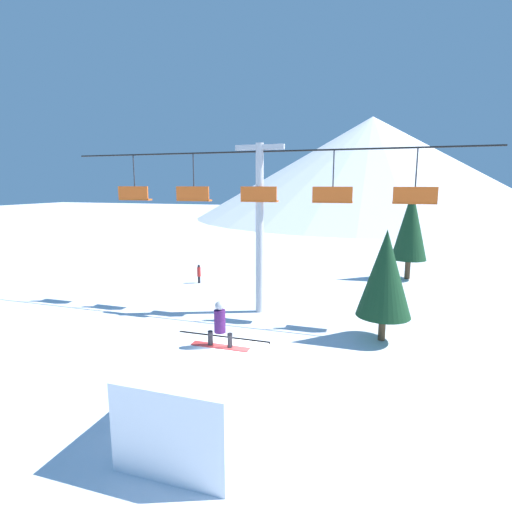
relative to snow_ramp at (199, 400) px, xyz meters
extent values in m
plane|color=white|center=(1.11, 0.70, -1.07)|extent=(220.00, 220.00, 0.00)
cone|color=silver|center=(1.11, 74.15, 8.52)|extent=(67.51, 67.51, 19.18)
cube|color=white|center=(0.00, 0.00, 0.00)|extent=(2.73, 3.31, 2.14)
cube|color=silver|center=(0.00, 1.60, 1.04)|extent=(2.73, 0.10, 0.06)
cube|color=#B22D2D|center=(0.21, 0.91, 1.08)|extent=(1.60, 0.26, 0.03)
cylinder|color=black|center=(-0.07, 0.91, 1.29)|extent=(0.13, 0.13, 0.38)
cylinder|color=black|center=(0.49, 0.91, 1.29)|extent=(0.13, 0.13, 0.38)
cylinder|color=#471956|center=(0.21, 0.91, 1.78)|extent=(0.30, 0.30, 0.60)
sphere|color=#B2B2B7|center=(0.21, 0.91, 2.20)|extent=(0.24, 0.24, 0.24)
cylinder|color=#B2B2B7|center=(-1.64, 10.34, 3.09)|extent=(0.39, 0.39, 8.32)
cube|color=#B2B2B7|center=(-1.64, 10.34, 7.05)|extent=(2.40, 0.24, 0.24)
cylinder|color=black|center=(-1.64, 10.34, 6.85)|extent=(20.62, 0.08, 0.08)
cylinder|color=#28282D|center=(-8.65, 10.34, 5.69)|extent=(0.06, 0.06, 2.33)
cube|color=#E05619|center=(-8.65, 10.34, 4.52)|extent=(1.80, 0.44, 0.08)
cube|color=#E05619|center=(-8.65, 10.16, 4.87)|extent=(1.80, 0.08, 0.70)
cylinder|color=#28282D|center=(-5.15, 10.34, 5.69)|extent=(0.06, 0.06, 2.33)
cube|color=#E05619|center=(-5.15, 10.34, 4.52)|extent=(1.80, 0.44, 0.08)
cube|color=#E05619|center=(-5.15, 10.16, 4.87)|extent=(1.80, 0.08, 0.70)
cylinder|color=#28282D|center=(-1.64, 10.34, 5.69)|extent=(0.06, 0.06, 2.33)
cube|color=#E05619|center=(-1.64, 10.34, 4.52)|extent=(1.80, 0.44, 0.08)
cube|color=#E05619|center=(-1.64, 10.16, 4.87)|extent=(1.80, 0.08, 0.70)
cylinder|color=#28282D|center=(1.86, 10.34, 5.69)|extent=(0.06, 0.06, 2.33)
cube|color=#E05619|center=(1.86, 10.34, 4.52)|extent=(1.80, 0.44, 0.08)
cube|color=#E05619|center=(1.86, 10.16, 4.87)|extent=(1.80, 0.08, 0.70)
cylinder|color=#28282D|center=(5.37, 10.34, 5.69)|extent=(0.06, 0.06, 2.33)
cube|color=#E05619|center=(5.37, 10.34, 4.52)|extent=(1.80, 0.44, 0.08)
cube|color=#E05619|center=(5.37, 10.16, 4.87)|extent=(1.80, 0.08, 0.70)
cylinder|color=#4C3823|center=(4.32, 8.28, -0.54)|extent=(0.29, 0.29, 1.06)
cone|color=#14381E|center=(4.32, 8.28, 1.78)|extent=(2.21, 2.21, 3.58)
cylinder|color=#4C3823|center=(5.88, 20.33, -0.39)|extent=(0.37, 0.37, 1.35)
cone|color=#14381E|center=(5.88, 20.33, 2.67)|extent=(2.32, 2.32, 4.78)
cylinder|color=black|center=(-7.20, 14.84, -0.84)|extent=(0.17, 0.17, 0.45)
cylinder|color=red|center=(-7.20, 14.84, -0.32)|extent=(0.24, 0.24, 0.60)
sphere|color=#232328|center=(-7.20, 14.84, 0.07)|extent=(0.18, 0.18, 0.18)
camera|label=1|loc=(4.16, -8.30, 5.31)|focal=28.00mm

